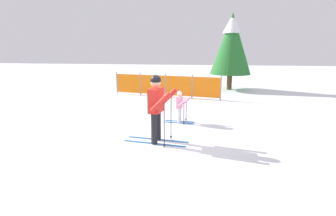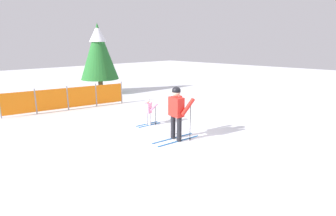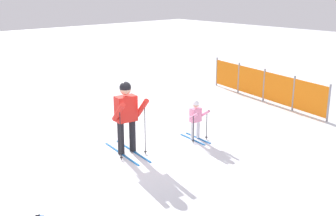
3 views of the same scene
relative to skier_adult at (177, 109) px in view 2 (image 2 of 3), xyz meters
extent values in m
plane|color=white|center=(0.20, -0.08, -1.04)|extent=(60.00, 60.00, 0.00)
cube|color=#1966B2|center=(0.00, 0.16, -1.03)|extent=(1.64, 0.27, 0.02)
cube|color=#1966B2|center=(-0.05, -0.15, -1.03)|extent=(1.64, 0.27, 0.02)
cylinder|color=black|center=(0.00, 0.16, -0.63)|extent=(0.16, 0.16, 0.78)
cylinder|color=black|center=(-0.05, -0.15, -0.63)|extent=(0.16, 0.16, 0.78)
cube|color=red|center=(-0.02, 0.00, 0.06)|extent=(0.34, 0.52, 0.61)
cylinder|color=red|center=(0.24, 0.27, 0.08)|extent=(0.54, 0.19, 0.53)
cylinder|color=red|center=(0.15, -0.33, 0.08)|extent=(0.54, 0.19, 0.53)
sphere|color=#D8AD8C|center=(-0.02, 0.00, 0.52)|extent=(0.26, 0.26, 0.26)
sphere|color=black|center=(-0.02, 0.00, 0.57)|extent=(0.27, 0.27, 0.27)
cylinder|color=black|center=(0.33, 0.28, -0.43)|extent=(0.02, 0.02, 1.21)
cylinder|color=black|center=(0.33, 0.28, -0.98)|extent=(0.07, 0.07, 0.01)
cylinder|color=black|center=(0.24, -0.36, -0.43)|extent=(0.02, 0.02, 1.21)
cylinder|color=black|center=(0.24, -0.36, -0.98)|extent=(0.07, 0.07, 0.01)
cube|color=#1966B2|center=(0.42, 1.97, -1.03)|extent=(0.98, 0.14, 0.02)
cube|color=#1966B2|center=(0.40, 1.79, -1.03)|extent=(0.98, 0.14, 0.02)
cylinder|color=silver|center=(0.42, 1.97, -0.79)|extent=(0.09, 0.09, 0.46)
cylinder|color=silver|center=(0.40, 1.79, -0.79)|extent=(0.09, 0.09, 0.46)
cube|color=pink|center=(0.41, 1.88, -0.38)|extent=(0.19, 0.30, 0.36)
cylinder|color=pink|center=(0.59, 2.05, -0.33)|extent=(0.35, 0.11, 0.26)
cylinder|color=pink|center=(0.55, 1.69, -0.33)|extent=(0.35, 0.11, 0.26)
sphere|color=#D8AD8C|center=(0.41, 1.88, -0.10)|extent=(0.15, 0.15, 0.15)
sphere|color=white|center=(0.41, 1.88, -0.08)|extent=(0.16, 0.16, 0.16)
cylinder|color=black|center=(0.62, 2.09, -0.68)|extent=(0.02, 0.02, 0.72)
cylinder|color=black|center=(0.62, 2.09, -0.98)|extent=(0.07, 0.07, 0.01)
cylinder|color=black|center=(0.58, 1.64, -0.68)|extent=(0.02, 0.02, 0.72)
cylinder|color=black|center=(0.58, 1.64, -0.98)|extent=(0.07, 0.07, 0.01)
cylinder|color=gray|center=(-2.01, 6.64, -0.48)|extent=(0.06, 0.06, 1.13)
cylinder|color=gray|center=(-0.68, 6.36, -0.48)|extent=(0.06, 0.06, 1.13)
cylinder|color=gray|center=(0.65, 6.09, -0.48)|extent=(0.06, 0.06, 1.13)
cylinder|color=gray|center=(1.98, 5.81, -0.48)|extent=(0.06, 0.06, 1.13)
cube|color=orange|center=(-2.67, 6.78, -0.48)|extent=(1.34, 0.31, 0.95)
cube|color=orange|center=(-1.34, 6.50, -0.48)|extent=(1.34, 0.31, 0.95)
cube|color=orange|center=(-0.01, 6.23, -0.48)|extent=(1.34, 0.31, 0.95)
cube|color=orange|center=(1.31, 5.95, -0.48)|extent=(1.34, 0.31, 0.95)
cylinder|color=#4C3823|center=(2.68, 9.03, -0.59)|extent=(0.29, 0.29, 0.90)
cone|color=#246C2C|center=(2.68, 9.03, 1.54)|extent=(2.29, 2.29, 3.35)
cone|color=white|center=(2.68, 9.03, 2.61)|extent=(1.03, 1.03, 1.01)
camera|label=1|loc=(1.11, -6.34, 1.37)|focal=28.00mm
camera|label=2|loc=(-5.86, -5.46, 1.97)|focal=28.00mm
camera|label=3|loc=(7.60, -5.54, 2.81)|focal=45.00mm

